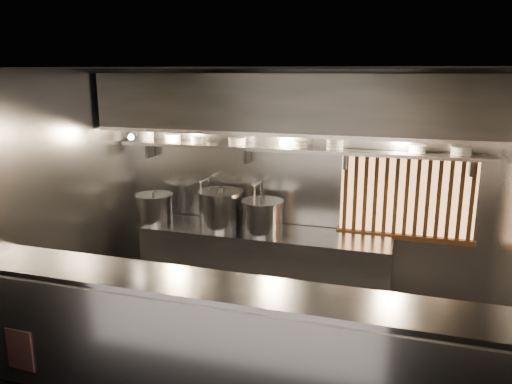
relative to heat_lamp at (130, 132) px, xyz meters
The scene contains 25 objects.
floor 2.93m from the heat_lamp, 24.14° to the right, with size 4.50×4.50×0.00m, color black.
ceiling 2.21m from the heat_lamp, 24.14° to the right, with size 4.50×4.50×0.00m, color black.
wall_back 2.11m from the heat_lamp, 18.89° to the left, with size 4.50×4.50×0.00m, color gray.
wall_left 1.14m from the heat_lamp, 112.49° to the right, with size 3.00×3.00×0.00m, color gray.
serving_counter 3.02m from the heat_lamp, 43.63° to the right, with size 4.50×0.56×1.13m.
cooking_bench 2.29m from the heat_lamp, ahead, with size 3.00×0.70×0.90m, color #96969B.
bowl_shelf 1.96m from the heat_lamp, 13.90° to the left, with size 4.40×0.34×0.04m, color #96969B.
exhaust_hood 1.95m from the heat_lamp, ahead, with size 4.40×0.81×0.65m.
wood_screen 3.33m from the heat_lamp, 10.67° to the left, with size 1.56×0.09×1.04m.
faucet_left 1.18m from the heat_lamp, 34.60° to the left, with size 0.04×0.30×0.50m.
faucet_right 1.71m from the heat_lamp, 19.61° to the left, with size 0.04×0.30×0.50m.
heat_lamp is the anchor object (origin of this frame).
pendant_bulb 1.83m from the heat_lamp, 11.00° to the left, with size 0.09×0.09×0.19m.
stock_pot_left 1.03m from the heat_lamp, 58.87° to the left, with size 0.49×0.49×0.40m.
stock_pot_mid 1.43m from the heat_lamp, 15.85° to the left, with size 0.62×0.62×0.49m.
stock_pot_right 1.87m from the heat_lamp, ahead, with size 0.58×0.58×0.43m.
red_placard 2.67m from the heat_lamp, 88.70° to the right, with size 0.28×0.02×0.38m, color red.
bowl_stack_0 0.48m from the heat_lamp, 96.07° to the left, with size 0.21×0.21×0.13m.
bowl_stack_1 0.58m from the heat_lamp, 55.29° to the left, with size 0.22×0.22×0.09m.
bowl_stack_2 0.84m from the heat_lamp, 34.61° to the left, with size 0.20×0.20×0.09m.
bowl_stack_3 1.28m from the heat_lamp, 21.56° to the left, with size 0.22×0.22×0.09m.
bowl_stack_4 2.02m from the heat_lamp, 13.43° to the left, with size 0.20×0.20×0.09m.
bowl_stack_5 2.42m from the heat_lamp, 11.18° to the left, with size 0.21×0.21×0.13m.
bowl_stack_6 3.31m from the heat_lamp, ahead, with size 0.20×0.20×0.09m.
bowl_stack_7 3.75m from the heat_lamp, ahead, with size 0.22×0.22×0.09m.
Camera 1 is at (1.32, -4.35, 2.78)m, focal length 35.00 mm.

